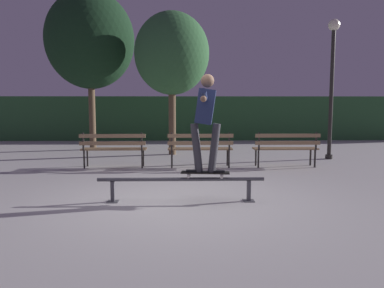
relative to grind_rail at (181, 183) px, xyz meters
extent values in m
plane|color=#ADAAA8|center=(0.00, 0.05, -0.31)|extent=(90.00, 90.00, 0.00)
cube|color=#2D5B33|center=(0.00, 10.64, 0.63)|extent=(24.00, 1.20, 1.88)
cylinder|color=#47474C|center=(0.00, 0.00, 0.06)|extent=(2.68, 0.06, 0.06)
cube|color=#47474C|center=(-1.10, 0.00, -0.14)|extent=(0.06, 0.06, 0.33)
cube|color=#47474C|center=(-1.10, 0.00, -0.30)|extent=(0.18, 0.18, 0.01)
cube|color=#47474C|center=(1.10, 0.00, -0.14)|extent=(0.06, 0.06, 0.33)
cube|color=#47474C|center=(1.10, 0.00, -0.30)|extent=(0.18, 0.18, 0.01)
cube|color=black|center=(0.39, 0.00, 0.17)|extent=(0.80, 0.28, 0.02)
cube|color=black|center=(0.39, 0.00, 0.18)|extent=(0.78, 0.27, 0.00)
cube|color=#9E9EA3|center=(0.66, -0.03, 0.15)|extent=(0.07, 0.17, 0.02)
cube|color=#9E9EA3|center=(0.13, 0.03, 0.15)|extent=(0.07, 0.17, 0.02)
cylinder|color=beige|center=(0.65, -0.11, 0.11)|extent=(0.05, 0.04, 0.05)
cylinder|color=beige|center=(0.66, 0.05, 0.11)|extent=(0.05, 0.04, 0.05)
cylinder|color=beige|center=(0.12, -0.05, 0.11)|extent=(0.05, 0.04, 0.05)
cylinder|color=beige|center=(0.14, 0.11, 0.11)|extent=(0.05, 0.04, 0.05)
cube|color=black|center=(0.57, -0.02, 0.19)|extent=(0.27, 0.13, 0.03)
cube|color=black|center=(0.21, 0.02, 0.19)|extent=(0.27, 0.13, 0.03)
cylinder|color=#333338|center=(0.53, -0.01, 0.57)|extent=(0.22, 0.14, 0.79)
cylinder|color=#333338|center=(0.25, 0.01, 0.57)|extent=(0.22, 0.14, 0.79)
cube|color=#1E284C|center=(0.39, 0.00, 1.23)|extent=(0.37, 0.39, 0.57)
cylinder|color=#1E284C|center=(0.35, -0.38, 1.39)|extent=(0.15, 0.61, 0.21)
cylinder|color=#1E284C|center=(0.43, 0.38, 1.39)|extent=(0.15, 0.61, 0.21)
sphere|color=brown|center=(0.32, -0.66, 1.34)|extent=(0.09, 0.09, 0.09)
sphere|color=brown|center=(0.46, 0.66, 1.34)|extent=(0.09, 0.09, 0.09)
sphere|color=brown|center=(0.42, 0.00, 1.63)|extent=(0.21, 0.21, 0.21)
cube|color=#282623|center=(-0.98, 3.50, -0.09)|extent=(0.04, 0.04, 0.44)
cube|color=#282623|center=(-0.98, 3.18, -0.09)|extent=(0.04, 0.04, 0.44)
cube|color=#282623|center=(-0.97, 3.14, 0.35)|extent=(0.04, 0.04, 0.44)
cube|color=#282623|center=(-2.39, 3.49, -0.09)|extent=(0.04, 0.04, 0.44)
cube|color=#282623|center=(-2.38, 3.17, -0.09)|extent=(0.04, 0.04, 0.44)
cube|color=#282623|center=(-2.38, 3.13, 0.35)|extent=(0.04, 0.04, 0.44)
cube|color=#937551|center=(-1.68, 3.48, 0.15)|extent=(1.60, 0.10, 0.04)
cube|color=#937551|center=(-1.68, 3.34, 0.15)|extent=(1.60, 0.10, 0.04)
cube|color=#937551|center=(-1.68, 3.20, 0.15)|extent=(1.60, 0.10, 0.04)
cube|color=#937551|center=(-1.68, 3.13, 0.31)|extent=(1.60, 0.05, 0.09)
cube|color=#937551|center=(-1.68, 3.13, 0.49)|extent=(1.60, 0.05, 0.09)
cube|color=#282623|center=(1.16, 3.50, -0.09)|extent=(0.04, 0.04, 0.44)
cube|color=#282623|center=(1.16, 3.18, -0.09)|extent=(0.04, 0.04, 0.44)
cube|color=#282623|center=(1.16, 3.14, 0.35)|extent=(0.04, 0.04, 0.44)
cube|color=#282623|center=(-0.25, 3.49, -0.09)|extent=(0.04, 0.04, 0.44)
cube|color=#282623|center=(-0.25, 3.17, -0.09)|extent=(0.04, 0.04, 0.44)
cube|color=#282623|center=(-0.25, 3.13, 0.35)|extent=(0.04, 0.04, 0.44)
cube|color=#937551|center=(0.45, 3.48, 0.15)|extent=(1.60, 0.10, 0.04)
cube|color=#937551|center=(0.45, 3.34, 0.15)|extent=(1.60, 0.10, 0.04)
cube|color=#937551|center=(0.45, 3.20, 0.15)|extent=(1.60, 0.10, 0.04)
cube|color=#937551|center=(0.46, 3.13, 0.31)|extent=(1.60, 0.05, 0.09)
cube|color=#937551|center=(0.46, 3.13, 0.49)|extent=(1.60, 0.05, 0.09)
cube|color=#282623|center=(3.29, 3.50, -0.09)|extent=(0.04, 0.04, 0.44)
cube|color=#282623|center=(3.29, 3.18, -0.09)|extent=(0.04, 0.04, 0.44)
cube|color=#282623|center=(3.29, 3.14, 0.35)|extent=(0.04, 0.04, 0.44)
cube|color=#282623|center=(1.88, 3.49, -0.09)|extent=(0.04, 0.04, 0.44)
cube|color=#282623|center=(1.89, 3.17, -0.09)|extent=(0.04, 0.04, 0.44)
cube|color=#282623|center=(1.89, 3.13, 0.35)|extent=(0.04, 0.04, 0.44)
cube|color=#937551|center=(2.59, 3.48, 0.15)|extent=(1.60, 0.10, 0.04)
cube|color=#937551|center=(2.59, 3.34, 0.15)|extent=(1.60, 0.10, 0.04)
cube|color=#937551|center=(2.59, 3.20, 0.15)|extent=(1.60, 0.10, 0.04)
cube|color=#937551|center=(2.59, 3.13, 0.31)|extent=(1.60, 0.05, 0.09)
cube|color=#937551|center=(2.59, 3.13, 0.49)|extent=(1.60, 0.05, 0.09)
cylinder|color=brown|center=(-0.31, 5.69, 0.76)|extent=(0.22, 0.22, 2.13)
ellipsoid|color=#2D5B33|center=(-0.31, 5.69, 2.79)|extent=(2.27, 2.27, 2.50)
cylinder|color=brown|center=(-3.08, 6.99, 0.91)|extent=(0.22, 0.22, 2.44)
ellipsoid|color=black|center=(-3.08, 6.99, 3.38)|extent=(2.94, 2.94, 3.24)
cylinder|color=#282623|center=(4.21, 4.63, 1.49)|extent=(0.11, 0.11, 3.60)
sphere|color=#F2EACC|center=(4.21, 4.63, 3.43)|extent=(0.32, 0.32, 0.32)
cylinder|color=#282623|center=(4.21, 4.63, -0.25)|extent=(0.20, 0.20, 0.12)
camera|label=1|loc=(0.05, -5.96, 1.27)|focal=35.20mm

